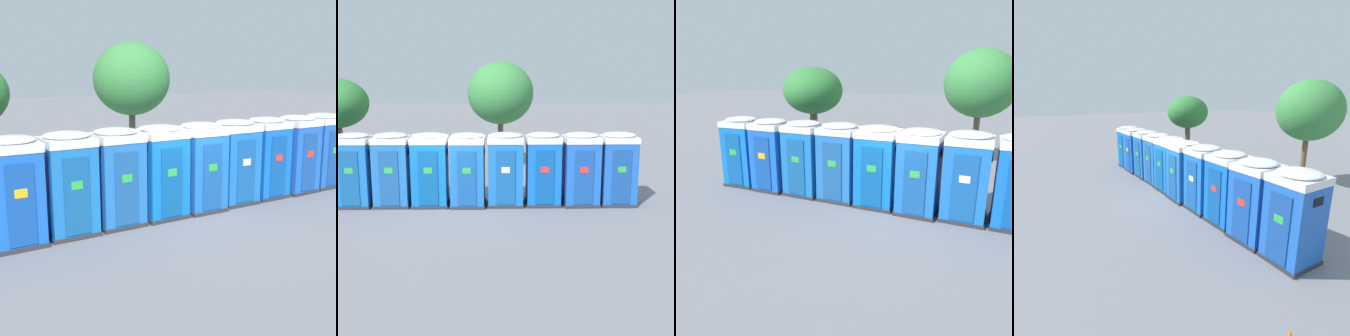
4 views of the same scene
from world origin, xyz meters
TOP-DOWN VIEW (x-y plane):
  - ground_plane at (0.00, 0.00)m, footprint 120.00×120.00m
  - portapotty_2 at (-3.26, 0.18)m, footprint 1.21×1.21m
  - portapotty_3 at (-1.96, 0.21)m, footprint 1.24×1.21m
  - portapotty_4 at (-0.66, 0.20)m, footprint 1.26×1.22m
  - portapotty_5 at (0.65, 0.16)m, footprint 1.20×1.21m
  - portapotty_6 at (1.95, 0.26)m, footprint 1.25×1.21m
  - portapotty_7 at (3.25, 0.29)m, footprint 1.22×1.22m
  - portapotty_8 at (4.56, 0.25)m, footprint 1.28×1.25m
  - portapotty_9 at (5.86, 0.30)m, footprint 1.21×1.21m
  - street_tree_1 at (1.78, 6.57)m, footprint 3.09×3.09m

SIDE VIEW (x-z plane):
  - ground_plane at x=0.00m, z-range 0.00..0.00m
  - portapotty_6 at x=1.95m, z-range 0.01..2.55m
  - portapotty_4 at x=-0.66m, z-range 0.01..2.55m
  - portapotty_8 at x=4.56m, z-range 0.01..2.55m
  - portapotty_3 at x=-1.96m, z-range 0.01..2.55m
  - portapotty_2 at x=-3.26m, z-range 0.01..2.55m
  - portapotty_9 at x=5.86m, z-range 0.01..2.55m
  - portapotty_7 at x=3.25m, z-range 0.01..2.55m
  - portapotty_5 at x=0.65m, z-range 0.01..2.55m
  - street_tree_1 at x=1.78m, z-range 1.07..6.15m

